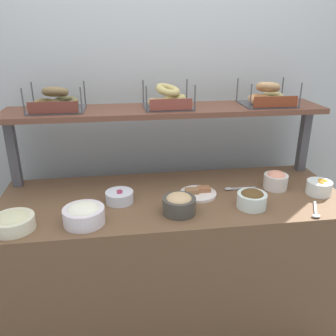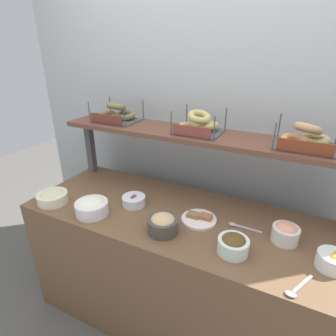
{
  "view_description": "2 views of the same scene",
  "coord_description": "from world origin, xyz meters",
  "px_view_note": "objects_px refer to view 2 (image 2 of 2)",
  "views": [
    {
      "loc": [
        -0.27,
        -1.7,
        1.7
      ],
      "look_at": [
        -0.03,
        0.02,
        1.01
      ],
      "focal_mm": 37.78,
      "sensor_mm": 36.0,
      "label": 1
    },
    {
      "loc": [
        0.56,
        -1.24,
        1.76
      ],
      "look_at": [
        -0.11,
        0.09,
        1.09
      ],
      "focal_mm": 29.17,
      "sensor_mm": 36.0,
      "label": 2
    }
  ],
  "objects_px": {
    "bowl_lox_spread": "(286,233)",
    "bowl_fruit_salad": "(333,261)",
    "bowl_chocolate_spread": "(233,244)",
    "bowl_cream_cheese": "(92,207)",
    "bowl_beet_salad": "(134,200)",
    "serving_plate_white": "(199,218)",
    "bagel_basket_poppy": "(116,114)",
    "bowl_hummus": "(163,224)",
    "serving_spoon_by_edge": "(296,289)",
    "bagel_basket_sesame": "(306,139)",
    "serving_spoon_near_plate": "(240,226)",
    "bagel_basket_plain": "(199,125)",
    "bowl_potato_salad": "(52,197)"
  },
  "relations": [
    {
      "from": "bagel_basket_poppy",
      "to": "serving_spoon_by_edge",
      "type": "bearing_deg",
      "value": -24.18
    },
    {
      "from": "bowl_fruit_salad",
      "to": "serving_spoon_near_plate",
      "type": "relative_size",
      "value": 0.73
    },
    {
      "from": "bagel_basket_poppy",
      "to": "bagel_basket_sesame",
      "type": "distance_m",
      "value": 1.2
    },
    {
      "from": "bowl_hummus",
      "to": "bowl_fruit_salad",
      "type": "relative_size",
      "value": 1.23
    },
    {
      "from": "bagel_basket_plain",
      "to": "bowl_fruit_salad",
      "type": "bearing_deg",
      "value": -24.04
    },
    {
      "from": "bagel_basket_poppy",
      "to": "bagel_basket_sesame",
      "type": "relative_size",
      "value": 1.0
    },
    {
      "from": "serving_spoon_near_plate",
      "to": "bowl_cream_cheese",
      "type": "bearing_deg",
      "value": -162.59
    },
    {
      "from": "bagel_basket_poppy",
      "to": "bowl_hummus",
      "type": "bearing_deg",
      "value": -37.6
    },
    {
      "from": "bowl_potato_salad",
      "to": "serving_spoon_near_plate",
      "type": "bearing_deg",
      "value": 13.27
    },
    {
      "from": "bowl_cream_cheese",
      "to": "bagel_basket_sesame",
      "type": "distance_m",
      "value": 1.23
    },
    {
      "from": "bowl_cream_cheese",
      "to": "bowl_potato_salad",
      "type": "distance_m",
      "value": 0.31
    },
    {
      "from": "bowl_chocolate_spread",
      "to": "bowl_cream_cheese",
      "type": "bearing_deg",
      "value": -177.04
    },
    {
      "from": "bowl_beet_salad",
      "to": "serving_spoon_by_edge",
      "type": "bearing_deg",
      "value": -15.42
    },
    {
      "from": "bowl_hummus",
      "to": "serving_plate_white",
      "type": "height_order",
      "value": "bowl_hummus"
    },
    {
      "from": "bowl_lox_spread",
      "to": "serving_plate_white",
      "type": "relative_size",
      "value": 0.67
    },
    {
      "from": "bowl_hummus",
      "to": "bagel_basket_sesame",
      "type": "height_order",
      "value": "bagel_basket_sesame"
    },
    {
      "from": "bowl_beet_salad",
      "to": "serving_spoon_near_plate",
      "type": "distance_m",
      "value": 0.65
    },
    {
      "from": "bowl_fruit_salad",
      "to": "bowl_beet_salad",
      "type": "distance_m",
      "value": 1.09
    },
    {
      "from": "bowl_lox_spread",
      "to": "bowl_fruit_salad",
      "type": "distance_m",
      "value": 0.23
    },
    {
      "from": "serving_spoon_near_plate",
      "to": "bagel_basket_plain",
      "type": "height_order",
      "value": "bagel_basket_plain"
    },
    {
      "from": "bagel_basket_sesame",
      "to": "bagel_basket_plain",
      "type": "bearing_deg",
      "value": 179.37
    },
    {
      "from": "serving_plate_white",
      "to": "serving_spoon_near_plate",
      "type": "height_order",
      "value": "serving_plate_white"
    },
    {
      "from": "bowl_beet_salad",
      "to": "bowl_lox_spread",
      "type": "bearing_deg",
      "value": 3.08
    },
    {
      "from": "bowl_lox_spread",
      "to": "serving_spoon_by_edge",
      "type": "xyz_separation_m",
      "value": [
        0.08,
        -0.31,
        -0.04
      ]
    },
    {
      "from": "bowl_lox_spread",
      "to": "bowl_potato_salad",
      "type": "relative_size",
      "value": 0.7
    },
    {
      "from": "bowl_beet_salad",
      "to": "serving_plate_white",
      "type": "relative_size",
      "value": 0.72
    },
    {
      "from": "bowl_lox_spread",
      "to": "bowl_fruit_salad",
      "type": "xyz_separation_m",
      "value": [
        0.21,
        -0.1,
        -0.01
      ]
    },
    {
      "from": "bowl_fruit_salad",
      "to": "bagel_basket_poppy",
      "type": "bearing_deg",
      "value": 165.49
    },
    {
      "from": "bowl_hummus",
      "to": "serving_spoon_by_edge",
      "type": "height_order",
      "value": "bowl_hummus"
    },
    {
      "from": "bowl_potato_salad",
      "to": "bowl_beet_salad",
      "type": "xyz_separation_m",
      "value": [
        0.48,
        0.2,
        -0.01
      ]
    },
    {
      "from": "bowl_fruit_salad",
      "to": "bowl_beet_salad",
      "type": "bearing_deg",
      "value": 177.09
    },
    {
      "from": "bowl_fruit_salad",
      "to": "serving_spoon_by_edge",
      "type": "relative_size",
      "value": 0.83
    },
    {
      "from": "bowl_cream_cheese",
      "to": "bowl_fruit_salad",
      "type": "distance_m",
      "value": 1.26
    },
    {
      "from": "serving_plate_white",
      "to": "bagel_basket_sesame",
      "type": "bearing_deg",
      "value": 29.85
    },
    {
      "from": "bowl_fruit_salad",
      "to": "bowl_chocolate_spread",
      "type": "relative_size",
      "value": 0.89
    },
    {
      "from": "bowl_hummus",
      "to": "serving_plate_white",
      "type": "distance_m",
      "value": 0.23
    },
    {
      "from": "bowl_fruit_salad",
      "to": "serving_plate_white",
      "type": "xyz_separation_m",
      "value": [
        -0.66,
        0.08,
        -0.03
      ]
    },
    {
      "from": "serving_plate_white",
      "to": "bagel_basket_plain",
      "type": "relative_size",
      "value": 0.71
    },
    {
      "from": "bowl_chocolate_spread",
      "to": "serving_spoon_near_plate",
      "type": "xyz_separation_m",
      "value": [
        -0.01,
        0.21,
        -0.04
      ]
    },
    {
      "from": "bowl_cream_cheese",
      "to": "bagel_basket_poppy",
      "type": "bearing_deg",
      "value": 106.66
    },
    {
      "from": "bowl_potato_salad",
      "to": "bowl_chocolate_spread",
      "type": "xyz_separation_m",
      "value": [
        1.14,
        0.05,
        0.01
      ]
    },
    {
      "from": "serving_spoon_by_edge",
      "to": "bagel_basket_sesame",
      "type": "distance_m",
      "value": 0.73
    },
    {
      "from": "serving_plate_white",
      "to": "bagel_basket_plain",
      "type": "height_order",
      "value": "bagel_basket_plain"
    },
    {
      "from": "bowl_fruit_salad",
      "to": "bowl_potato_salad",
      "type": "relative_size",
      "value": 0.71
    },
    {
      "from": "serving_spoon_near_plate",
      "to": "serving_spoon_by_edge",
      "type": "xyz_separation_m",
      "value": [
        0.3,
        -0.32,
        0.0
      ]
    },
    {
      "from": "bowl_lox_spread",
      "to": "bowl_hummus",
      "type": "distance_m",
      "value": 0.62
    },
    {
      "from": "bagel_basket_plain",
      "to": "serving_spoon_near_plate",
      "type": "bearing_deg",
      "value": -33.78
    },
    {
      "from": "bowl_potato_salad",
      "to": "bagel_basket_poppy",
      "type": "relative_size",
      "value": 0.63
    },
    {
      "from": "bowl_lox_spread",
      "to": "bagel_basket_poppy",
      "type": "bearing_deg",
      "value": 167.72
    },
    {
      "from": "bowl_cream_cheese",
      "to": "serving_spoon_by_edge",
      "type": "xyz_separation_m",
      "value": [
        1.12,
        -0.07,
        -0.04
      ]
    }
  ]
}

